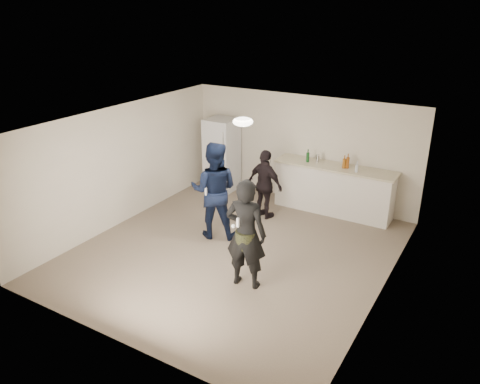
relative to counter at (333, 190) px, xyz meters
The scene contains 21 objects.
floor 2.88m from the counter, 109.48° to the right, with size 6.00×6.00×0.00m, color #6B5B4C.
ceiling 3.45m from the counter, 109.48° to the right, with size 6.00×6.00×0.00m, color silver.
wall_back 1.24m from the counter, 160.74° to the left, with size 6.00×6.00×0.00m, color beige.
wall_front 5.79m from the counter, 99.46° to the right, with size 6.00×6.00×0.00m, color beige.
wall_left 4.62m from the counter, 144.14° to the right, with size 6.00×6.00×0.00m, color beige.
wall_right 3.30m from the counter, 55.93° to the right, with size 6.00×6.00×0.00m, color beige.
counter is the anchor object (origin of this frame).
counter_top 0.55m from the counter, ahead, with size 2.68×0.64×0.04m, color beige.
fridge 2.91m from the counter, behind, with size 0.70×0.70×1.80m, color silver.
fridge_handle 2.76m from the counter, behind, with size 0.02×0.02×0.60m, color #B8B9BD.
ceiling_dome 3.20m from the counter, 111.73° to the right, with size 0.36×0.36×0.16m, color white.
shaker 0.79m from the counter, behind, with size 0.08×0.08×0.17m, color silver.
man 2.85m from the counter, 125.53° to the right, with size 0.95×0.74×1.96m, color #0F1D42.
woman 3.55m from the counter, 93.43° to the right, with size 0.69×0.45×1.88m, color black.
camo_shorts 3.54m from the counter, 93.43° to the right, with size 0.34×0.34×0.28m, color #353B1B.
spectator 1.57m from the counter, 139.14° to the right, with size 0.90×0.37×1.53m, color black.
remote_man 3.09m from the counter, 122.47° to the right, with size 0.04×0.04×0.15m, color white.
nunchuk_man 3.00m from the counter, 120.82° to the right, with size 0.07×0.07×0.07m, color white.
remote_woman 3.85m from the counter, 93.20° to the right, with size 0.04×0.04×0.15m, color white.
nunchuk_woman 3.80m from the counter, 94.75° to the right, with size 0.07×0.07×0.07m, color white.
bottle_cluster 0.67m from the counter, 30.25° to the right, with size 1.22×0.21×0.24m.
Camera 1 is at (4.07, -6.66, 4.40)m, focal length 35.00 mm.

